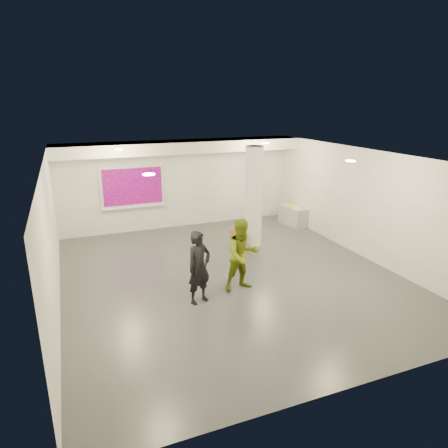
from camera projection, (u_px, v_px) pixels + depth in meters
name	position (u px, v px, depth m)	size (l,w,h in m)	color
floor	(230.00, 275.00, 10.08)	(8.00, 9.00, 0.01)	#36383D
ceiling	(230.00, 156.00, 9.19)	(8.00, 9.00, 0.01)	white
wall_back	(180.00, 184.00, 13.63)	(8.00, 0.01, 3.00)	silver
wall_front	(352.00, 303.00, 5.65)	(8.00, 0.01, 3.00)	silver
wall_left	(51.00, 239.00, 8.22)	(0.01, 9.00, 3.00)	silver
wall_right	(363.00, 204.00, 11.05)	(0.01, 9.00, 3.00)	silver
soffit_band	(183.00, 147.00, 12.75)	(8.00, 1.10, 0.36)	silver
downlight_nw	(118.00, 150.00, 10.64)	(0.22, 0.22, 0.02)	#FFD897
downlight_ne	(265.00, 143.00, 12.19)	(0.22, 0.22, 0.02)	#FFD897
downlight_sw	(149.00, 174.00, 7.09)	(0.22, 0.22, 0.02)	#FFD897
downlight_se	(351.00, 161.00, 8.64)	(0.22, 0.22, 0.02)	#FFD897
column	(254.00, 197.00, 11.76)	(0.52, 0.52, 3.00)	white
projection_screen	(133.00, 187.00, 13.01)	(2.10, 0.13, 1.42)	white
credenza	(293.00, 216.00, 14.08)	(0.48, 1.14, 0.67)	#9A9D9F
papers_stack	(297.00, 208.00, 13.72)	(0.29, 0.37, 0.02)	white
postit_pad	(293.00, 206.00, 14.04)	(0.24, 0.33, 0.03)	#E5FF30
cardboard_back	(238.00, 237.00, 11.97)	(0.58, 0.05, 0.63)	#986941
cardboard_front	(240.00, 243.00, 11.61)	(0.46, 0.05, 0.50)	#986941
woman	(199.00, 267.00, 8.55)	(0.59, 0.39, 1.62)	black
man	(243.00, 255.00, 9.14)	(0.82, 0.64, 1.69)	olive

